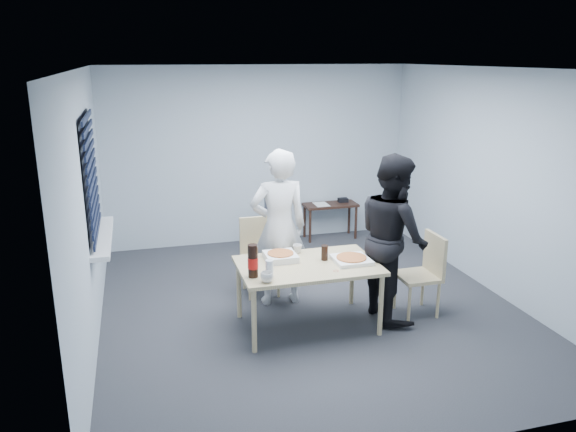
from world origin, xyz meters
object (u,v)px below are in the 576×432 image
object	(u,v)px
dining_table	(308,270)
side_table	(330,209)
person_black	(393,237)
mug_a	(267,277)
soda_bottle	(253,261)
chair_far	(259,250)
backpack	(276,206)
person_white	(279,228)
mug_b	(297,249)
stool	(276,227)
chair_right	(425,268)

from	to	relation	value
dining_table	side_table	xyz separation A→B (m)	(1.21, 2.72, -0.16)
person_black	side_table	distance (m)	2.74
mug_a	soda_bottle	bearing A→B (deg)	121.29
chair_far	backpack	xyz separation A→B (m)	(0.50, 1.16, 0.19)
person_white	mug_b	distance (m)	0.37
chair_far	mug_b	bearing A→B (deg)	-68.87
mug_a	backpack	bearing A→B (deg)	73.96
person_black	mug_a	world-z (taller)	person_black
mug_a	soda_bottle	size ratio (longest dim) A/B	0.38
dining_table	backpack	distance (m)	2.21
stool	backpack	size ratio (longest dim) A/B	1.26
person_black	mug_a	xyz separation A→B (m)	(-1.45, -0.37, -0.15)
dining_table	mug_b	size ratio (longest dim) A/B	14.12
mug_a	soda_bottle	world-z (taller)	soda_bottle
person_black	side_table	world-z (taller)	person_black
mug_b	chair_right	bearing A→B (deg)	-15.87
dining_table	soda_bottle	world-z (taller)	soda_bottle
stool	backpack	distance (m)	0.31
chair_far	backpack	world-z (taller)	backpack
chair_far	person_black	distance (m)	1.63
side_table	chair_right	bearing A→B (deg)	-87.82
mug_b	stool	bearing A→B (deg)	82.87
side_table	mug_b	world-z (taller)	mug_b
person_black	soda_bottle	world-z (taller)	person_black
chair_far	mug_b	xyz separation A→B (m)	(0.27, -0.69, 0.22)
side_table	soda_bottle	size ratio (longest dim) A/B	2.53
stool	chair_right	bearing A→B (deg)	-63.97
backpack	soda_bottle	size ratio (longest dim) A/B	1.25
chair_right	backpack	xyz separation A→B (m)	(-1.09, 2.23, 0.19)
side_table	backpack	size ratio (longest dim) A/B	2.02
chair_right	mug_b	bearing A→B (deg)	164.13
dining_table	mug_a	bearing A→B (deg)	-145.67
backpack	mug_b	xyz separation A→B (m)	(-0.23, -1.85, 0.03)
dining_table	chair_far	bearing A→B (deg)	104.92
side_table	stool	size ratio (longest dim) A/B	1.60
chair_right	soda_bottle	distance (m)	1.96
chair_far	dining_table	bearing A→B (deg)	-75.08
dining_table	side_table	distance (m)	2.98
side_table	mug_b	size ratio (longest dim) A/B	8.16
soda_bottle	side_table	bearing A→B (deg)	57.92
dining_table	person_white	xyz separation A→B (m)	(-0.13, 0.66, 0.26)
person_black	side_table	xyz separation A→B (m)	(0.27, 2.69, -0.42)
mug_a	chair_far	bearing A→B (deg)	80.54
dining_table	chair_right	bearing A→B (deg)	-1.31
chair_far	stool	distance (m)	1.28
dining_table	person_black	xyz separation A→B (m)	(0.94, 0.02, 0.26)
chair_right	mug_b	xyz separation A→B (m)	(-1.33, 0.38, 0.22)
chair_right	person_black	size ratio (longest dim) A/B	0.50
person_white	side_table	xyz separation A→B (m)	(1.35, 2.05, -0.42)
chair_far	backpack	size ratio (longest dim) A/B	2.20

